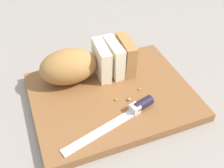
# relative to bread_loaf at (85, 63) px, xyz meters

# --- Properties ---
(ground_plane) EXTENTS (3.00, 3.00, 0.00)m
(ground_plane) POSITION_rel_bread_loaf_xyz_m (0.04, -0.08, -0.07)
(ground_plane) COLOR gray
(cutting_board) EXTENTS (0.41, 0.33, 0.02)m
(cutting_board) POSITION_rel_bread_loaf_xyz_m (0.04, -0.08, -0.06)
(cutting_board) COLOR brown
(cutting_board) RESTS_ON ground_plane
(bread_loaf) EXTENTS (0.25, 0.10, 0.09)m
(bread_loaf) POSITION_rel_bread_loaf_xyz_m (0.00, 0.00, 0.00)
(bread_loaf) COLOR #A8753D
(bread_loaf) RESTS_ON cutting_board
(bread_knife) EXTENTS (0.24, 0.09, 0.02)m
(bread_knife) POSITION_rel_bread_loaf_xyz_m (0.06, -0.17, -0.04)
(bread_knife) COLOR silver
(bread_knife) RESTS_ON cutting_board
(crumb_near_knife) EXTENTS (0.01, 0.01, 0.01)m
(crumb_near_knife) POSITION_rel_bread_loaf_xyz_m (0.07, -0.13, -0.04)
(crumb_near_knife) COLOR tan
(crumb_near_knife) RESTS_ON cutting_board
(crumb_near_loaf) EXTENTS (0.00, 0.00, 0.00)m
(crumb_near_loaf) POSITION_rel_bread_loaf_xyz_m (0.05, -0.05, -0.04)
(crumb_near_loaf) COLOR tan
(crumb_near_loaf) RESTS_ON cutting_board
(crumb_stray_left) EXTENTS (0.01, 0.01, 0.01)m
(crumb_stray_left) POSITION_rel_bread_loaf_xyz_m (0.05, -0.11, -0.04)
(crumb_stray_left) COLOR tan
(crumb_stray_left) RESTS_ON cutting_board
(crumb_stray_right) EXTENTS (0.01, 0.01, 0.01)m
(crumb_stray_right) POSITION_rel_bread_loaf_xyz_m (0.12, -0.10, -0.04)
(crumb_stray_right) COLOR tan
(crumb_stray_right) RESTS_ON cutting_board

